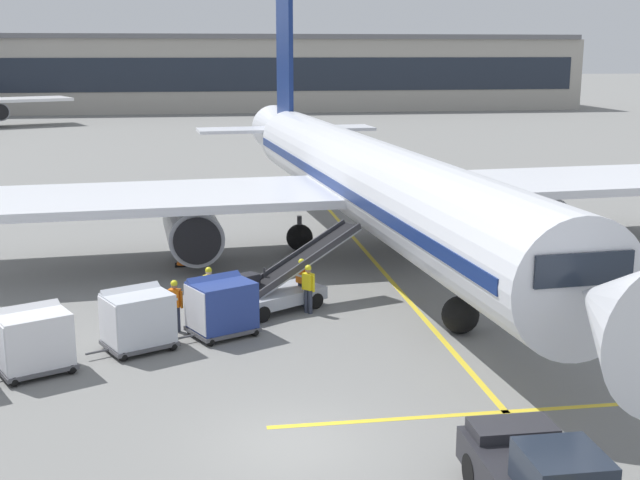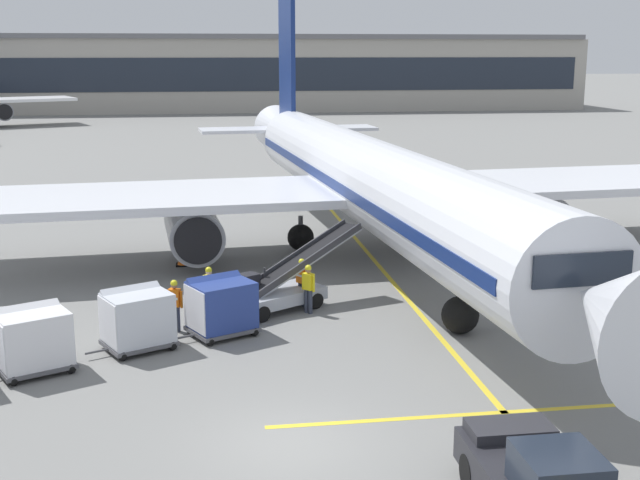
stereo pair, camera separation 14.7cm
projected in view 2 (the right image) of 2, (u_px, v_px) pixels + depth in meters
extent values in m
plane|color=slate|center=(290.00, 444.00, 19.50)|extent=(600.00, 600.00, 0.00)
cylinder|color=silver|center=(369.00, 180.00, 36.50)|extent=(6.48, 35.66, 3.64)
cube|color=navy|center=(369.00, 180.00, 36.50)|extent=(6.40, 34.25, 0.44)
cone|color=silver|center=(624.00, 315.00, 17.91)|extent=(3.73, 3.90, 3.45)
cone|color=silver|center=(283.00, 131.00, 56.06)|extent=(3.55, 6.05, 3.09)
cube|color=silver|center=(157.00, 197.00, 35.46)|extent=(17.37, 8.43, 0.36)
cylinder|color=#93969E|center=(193.00, 229.00, 35.39)|extent=(2.62, 4.78, 2.25)
cylinder|color=black|center=(198.00, 241.00, 33.15)|extent=(1.92, 0.27, 1.92)
cube|color=silver|center=(549.00, 182.00, 39.47)|extent=(17.37, 8.43, 0.36)
cylinder|color=#93969E|center=(527.00, 213.00, 38.77)|extent=(2.62, 4.78, 2.25)
cylinder|color=black|center=(552.00, 223.00, 36.53)|extent=(1.92, 0.27, 1.92)
cube|color=navy|center=(287.00, 43.00, 53.40)|extent=(0.62, 4.27, 10.65)
cube|color=silver|center=(288.00, 129.00, 54.34)|extent=(11.65, 3.75, 0.20)
cube|color=#1E2633|center=(566.00, 262.00, 20.21)|extent=(2.67, 1.84, 0.80)
cylinder|color=#47474C|center=(461.00, 300.00, 26.90)|extent=(0.22, 0.22, 1.01)
sphere|color=black|center=(460.00, 315.00, 27.01)|extent=(1.23, 1.23, 1.23)
cylinder|color=#47474C|center=(301.00, 227.00, 38.10)|extent=(0.22, 0.22, 1.01)
sphere|color=black|center=(301.00, 237.00, 38.22)|extent=(1.23, 1.23, 1.23)
cylinder|color=#47474C|center=(414.00, 221.00, 39.30)|extent=(0.22, 0.22, 1.01)
sphere|color=black|center=(413.00, 232.00, 39.41)|extent=(1.23, 1.23, 1.23)
cube|color=#A3A8B2|center=(277.00, 296.00, 29.44)|extent=(3.73, 3.17, 0.44)
cube|color=black|center=(249.00, 283.00, 28.99)|extent=(0.81, 0.79, 0.70)
cylinder|color=#333338|center=(265.00, 279.00, 29.41)|extent=(0.08, 0.08, 0.80)
cube|color=#A3A8B2|center=(304.00, 260.00, 29.98)|extent=(4.65, 3.39, 1.97)
cube|color=black|center=(304.00, 257.00, 29.96)|extent=(4.46, 3.19, 1.82)
cube|color=#333338|center=(312.00, 259.00, 29.63)|extent=(4.14, 2.64, 2.00)
cube|color=#333338|center=(296.00, 254.00, 30.28)|extent=(4.14, 2.64, 2.00)
cylinder|color=black|center=(316.00, 301.00, 29.70)|extent=(0.58, 0.47, 0.56)
cylinder|color=black|center=(290.00, 292.00, 30.79)|extent=(0.58, 0.47, 0.56)
cylinder|color=black|center=(262.00, 314.00, 28.19)|extent=(0.58, 0.47, 0.56)
cylinder|color=black|center=(237.00, 304.00, 29.28)|extent=(0.58, 0.47, 0.56)
cube|color=#515156|center=(222.00, 329.00, 26.92)|extent=(2.50, 2.32, 0.12)
cylinder|color=#4C4C51|center=(184.00, 337.00, 26.17)|extent=(0.66, 0.37, 0.07)
cube|color=navy|center=(222.00, 305.00, 26.74)|extent=(2.37, 2.18, 1.50)
cube|color=navy|center=(215.00, 286.00, 26.95)|extent=(2.03, 1.55, 0.74)
cube|color=silver|center=(194.00, 310.00, 26.20)|extent=(0.66, 1.31, 1.38)
sphere|color=black|center=(191.00, 329.00, 27.03)|extent=(0.30, 0.30, 0.30)
sphere|color=black|center=(210.00, 341.00, 25.94)|extent=(0.30, 0.30, 0.30)
sphere|color=black|center=(234.00, 321.00, 27.92)|extent=(0.30, 0.30, 0.30)
sphere|color=black|center=(254.00, 332.00, 26.83)|extent=(0.30, 0.30, 0.30)
cube|color=#515156|center=(139.00, 342.00, 25.64)|extent=(2.50, 2.32, 0.12)
cylinder|color=#4C4C51|center=(97.00, 352.00, 24.90)|extent=(0.66, 0.37, 0.07)
cube|color=silver|center=(138.00, 317.00, 25.46)|extent=(2.37, 2.18, 1.50)
cube|color=silver|center=(132.00, 298.00, 25.68)|extent=(2.03, 1.55, 0.74)
cube|color=silver|center=(107.00, 323.00, 24.93)|extent=(0.66, 1.31, 1.38)
sphere|color=black|center=(106.00, 343.00, 25.76)|extent=(0.30, 0.30, 0.30)
sphere|color=black|center=(123.00, 356.00, 24.67)|extent=(0.30, 0.30, 0.30)
sphere|color=black|center=(154.00, 333.00, 26.65)|extent=(0.30, 0.30, 0.30)
sphere|color=black|center=(172.00, 346.00, 25.55)|extent=(0.30, 0.30, 0.30)
cube|color=#515156|center=(35.00, 365.00, 23.80)|extent=(2.50, 2.32, 0.12)
cube|color=silver|center=(33.00, 338.00, 23.62)|extent=(2.37, 2.18, 1.50)
cube|color=silver|center=(28.00, 317.00, 23.84)|extent=(2.03, 1.55, 0.74)
sphere|color=black|center=(1.00, 366.00, 23.92)|extent=(0.30, 0.30, 0.30)
sphere|color=black|center=(13.00, 381.00, 22.83)|extent=(0.30, 0.30, 0.30)
sphere|color=black|center=(56.00, 354.00, 24.80)|extent=(0.30, 0.30, 0.30)
sphere|color=black|center=(71.00, 368.00, 23.71)|extent=(0.30, 0.30, 0.30)
cube|color=#1E2633|center=(559.00, 473.00, 15.26)|extent=(1.47, 1.54, 0.80)
cube|color=#28282D|center=(510.00, 429.00, 17.65)|extent=(1.79, 0.97, 0.24)
cylinder|color=black|center=(555.00, 466.00, 17.68)|extent=(0.28, 0.76, 0.76)
cylinder|color=black|center=(471.00, 472.00, 17.42)|extent=(0.28, 0.76, 0.76)
cylinder|color=#333847|center=(178.00, 319.00, 27.20)|extent=(0.15, 0.15, 0.86)
cylinder|color=#333847|center=(173.00, 318.00, 27.25)|extent=(0.15, 0.15, 0.86)
cube|color=orange|center=(175.00, 298.00, 27.06)|extent=(0.45, 0.37, 0.58)
cube|color=white|center=(173.00, 299.00, 26.95)|extent=(0.31, 0.15, 0.08)
sphere|color=#9E7051|center=(174.00, 285.00, 26.97)|extent=(0.21, 0.21, 0.21)
sphere|color=yellow|center=(174.00, 283.00, 26.96)|extent=(0.23, 0.23, 0.23)
cylinder|color=orange|center=(181.00, 300.00, 27.01)|extent=(0.09, 0.09, 0.56)
cylinder|color=orange|center=(168.00, 298.00, 27.14)|extent=(0.09, 0.09, 0.56)
cylinder|color=#514C42|center=(212.00, 304.00, 28.80)|extent=(0.15, 0.15, 0.86)
cylinder|color=#514C42|center=(208.00, 303.00, 28.91)|extent=(0.15, 0.15, 0.86)
cube|color=yellow|center=(209.00, 284.00, 28.69)|extent=(0.44, 0.44, 0.58)
cube|color=white|center=(206.00, 284.00, 28.60)|extent=(0.25, 0.25, 0.08)
sphere|color=beige|center=(209.00, 272.00, 28.60)|extent=(0.21, 0.21, 0.21)
sphere|color=yellow|center=(209.00, 270.00, 28.59)|extent=(0.23, 0.23, 0.23)
cylinder|color=yellow|center=(214.00, 286.00, 28.56)|extent=(0.09, 0.09, 0.56)
cylinder|color=yellow|center=(204.00, 284.00, 28.84)|extent=(0.09, 0.09, 0.56)
cylinder|color=#333847|center=(303.00, 295.00, 29.90)|extent=(0.15, 0.15, 0.86)
cylinder|color=#333847|center=(300.00, 294.00, 30.04)|extent=(0.15, 0.15, 0.86)
cube|color=orange|center=(302.00, 275.00, 29.81)|extent=(0.41, 0.45, 0.58)
cube|color=white|center=(299.00, 275.00, 29.73)|extent=(0.20, 0.29, 0.08)
sphere|color=brown|center=(302.00, 264.00, 29.72)|extent=(0.21, 0.21, 0.21)
sphere|color=yellow|center=(302.00, 262.00, 29.70)|extent=(0.23, 0.23, 0.23)
cylinder|color=orange|center=(306.00, 277.00, 29.65)|extent=(0.09, 0.09, 0.56)
cylinder|color=orange|center=(297.00, 275.00, 30.00)|extent=(0.09, 0.09, 0.56)
cylinder|color=#333847|center=(306.00, 301.00, 29.17)|extent=(0.15, 0.15, 0.86)
cylinder|color=#333847|center=(310.00, 302.00, 29.06)|extent=(0.15, 0.15, 0.86)
cube|color=yellow|center=(308.00, 281.00, 28.96)|extent=(0.43, 0.44, 0.58)
cube|color=white|center=(311.00, 281.00, 29.05)|extent=(0.24, 0.26, 0.08)
sphere|color=#9E7051|center=(308.00, 270.00, 28.86)|extent=(0.21, 0.21, 0.21)
sphere|color=yellow|center=(308.00, 268.00, 28.85)|extent=(0.23, 0.23, 0.23)
cylinder|color=yellow|center=(303.00, 282.00, 29.11)|extent=(0.09, 0.09, 0.56)
cylinder|color=yellow|center=(314.00, 284.00, 28.82)|extent=(0.09, 0.09, 0.56)
cube|color=black|center=(184.00, 265.00, 35.72)|extent=(0.67, 0.67, 0.05)
cone|color=orange|center=(184.00, 256.00, 35.63)|extent=(0.54, 0.54, 0.71)
cylinder|color=white|center=(184.00, 255.00, 35.62)|extent=(0.30, 0.30, 0.09)
cube|color=yellow|center=(371.00, 256.00, 37.28)|extent=(0.20, 110.00, 0.01)
cube|color=yellow|center=(500.00, 412.00, 21.18)|extent=(12.00, 0.20, 0.01)
cube|color=#A8A399|center=(160.00, 75.00, 127.41)|extent=(130.30, 16.84, 10.66)
cube|color=#1E2633|center=(157.00, 75.00, 119.18)|extent=(126.39, 0.10, 4.80)
cube|color=slate|center=(157.00, 37.00, 124.52)|extent=(129.00, 14.31, 0.70)
cube|color=white|center=(10.00, 100.00, 101.14)|extent=(16.10, 11.51, 0.36)
cylinder|color=#93969E|center=(1.00, 111.00, 100.30)|extent=(3.56, 4.58, 2.15)
cylinder|color=black|center=(5.00, 112.00, 98.56)|extent=(1.73, 0.82, 1.83)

